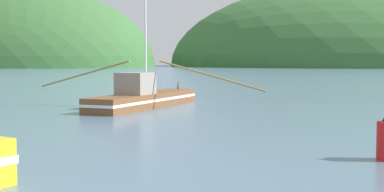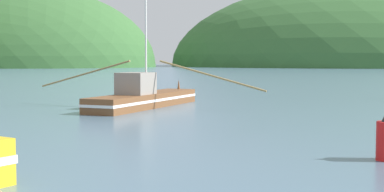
# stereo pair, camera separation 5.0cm
# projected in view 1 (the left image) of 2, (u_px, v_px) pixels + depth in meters

# --- Properties ---
(hill_mid_right) EXTENTS (161.32, 129.05, 71.23)m
(hill_mid_right) POSITION_uv_depth(u_px,v_px,m) (362.00, 66.00, 235.70)
(hill_mid_right) COLOR #386633
(hill_mid_right) RESTS_ON ground
(hill_mid_left) EXTENTS (95.70, 76.56, 59.64)m
(hill_mid_left) POSITION_uv_depth(u_px,v_px,m) (29.00, 67.00, 212.67)
(hill_mid_left) COLOR #386633
(hill_mid_left) RESTS_ON ground
(fishing_boat_brown) EXTENTS (15.49, 11.83, 7.07)m
(fishing_boat_brown) POSITION_uv_depth(u_px,v_px,m) (143.00, 97.00, 35.80)
(fishing_boat_brown) COLOR brown
(fishing_boat_brown) RESTS_ON ground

